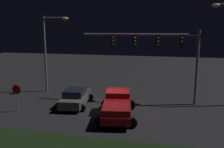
{
  "coord_description": "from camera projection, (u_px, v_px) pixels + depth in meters",
  "views": [
    {
      "loc": [
        4.23,
        -18.62,
        6.62
      ],
      "look_at": [
        -0.3,
        0.91,
        2.83
      ],
      "focal_mm": 38.71,
      "sensor_mm": 36.0,
      "label": 1
    }
  ],
  "objects": [
    {
      "name": "pickup_truck",
      "position": [
        118.0,
        104.0,
        18.22
      ],
      "size": [
        3.46,
        5.65,
        1.8
      ],
      "rotation": [
        0.0,
        0.0,
        1.73
      ],
      "color": "maroon",
      "rests_on": "ground_plane"
    },
    {
      "name": "traffic_signal_gantry",
      "position": [
        158.0,
        47.0,
        21.2
      ],
      "size": [
        10.32,
        0.56,
        6.5
      ],
      "color": "slate",
      "rests_on": "ground_plane"
    },
    {
      "name": "car_sedan",
      "position": [
        75.0,
        98.0,
        20.87
      ],
      "size": [
        2.78,
        4.56,
        1.51
      ],
      "rotation": [
        0.0,
        0.0,
        1.67
      ],
      "color": "#514C47",
      "rests_on": "ground_plane"
    },
    {
      "name": "ground_plane",
      "position": [
        113.0,
        110.0,
        19.99
      ],
      "size": [
        80.0,
        80.0,
        0.0
      ],
      "primitive_type": "plane",
      "color": "black"
    },
    {
      "name": "stop_sign",
      "position": [
        17.0,
        93.0,
        19.25
      ],
      "size": [
        0.76,
        0.08,
        2.23
      ],
      "color": "slate",
      "rests_on": "ground_plane"
    },
    {
      "name": "street_lamp_left",
      "position": [
        50.0,
        45.0,
        24.84
      ],
      "size": [
        2.83,
        0.44,
        7.84
      ],
      "color": "slate",
      "rests_on": "ground_plane"
    }
  ]
}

